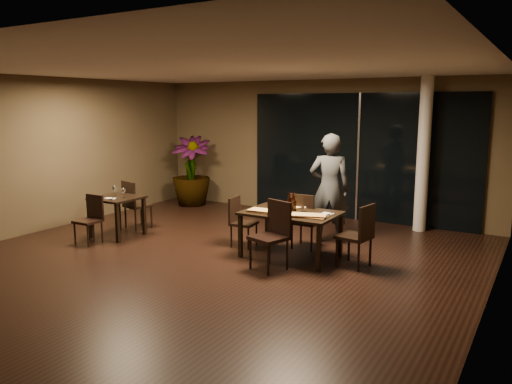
# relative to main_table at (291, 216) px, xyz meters

# --- Properties ---
(ground) EXTENTS (8.00, 8.00, 0.00)m
(ground) POSITION_rel_main_table_xyz_m (-1.00, -0.80, -0.68)
(ground) COLOR black
(ground) RESTS_ON ground
(wall_back) EXTENTS (8.00, 0.10, 3.00)m
(wall_back) POSITION_rel_main_table_xyz_m (-1.00, 3.25, 0.82)
(wall_back) COLOR #4B3D28
(wall_back) RESTS_ON ground
(wall_left) EXTENTS (0.10, 8.00, 3.00)m
(wall_left) POSITION_rel_main_table_xyz_m (-5.05, -0.80, 0.82)
(wall_left) COLOR #4B3D28
(wall_left) RESTS_ON ground
(wall_right) EXTENTS (0.10, 8.00, 3.00)m
(wall_right) POSITION_rel_main_table_xyz_m (3.05, -0.80, 0.82)
(wall_right) COLOR #4B3D28
(wall_right) RESTS_ON ground
(ceiling) EXTENTS (8.00, 8.00, 0.04)m
(ceiling) POSITION_rel_main_table_xyz_m (-1.00, -0.80, 2.34)
(ceiling) COLOR silver
(ceiling) RESTS_ON wall_back
(window_panel) EXTENTS (5.00, 0.06, 2.70)m
(window_panel) POSITION_rel_main_table_xyz_m (0.00, 3.16, 0.67)
(window_panel) COLOR black
(window_panel) RESTS_ON ground
(column) EXTENTS (0.24, 0.24, 3.00)m
(column) POSITION_rel_main_table_xyz_m (1.40, 2.85, 0.82)
(column) COLOR silver
(column) RESTS_ON ground
(main_table) EXTENTS (1.50, 1.00, 0.75)m
(main_table) POSITION_rel_main_table_xyz_m (0.00, 0.00, 0.00)
(main_table) COLOR black
(main_table) RESTS_ON ground
(side_table) EXTENTS (0.80, 0.80, 0.75)m
(side_table) POSITION_rel_main_table_xyz_m (-3.40, -0.50, -0.05)
(side_table) COLOR black
(side_table) RESTS_ON ground
(chair_main_far) EXTENTS (0.46, 0.46, 0.97)m
(chair_main_far) POSITION_rel_main_table_xyz_m (-0.01, 0.52, -0.13)
(chair_main_far) COLOR black
(chair_main_far) RESTS_ON ground
(chair_main_near) EXTENTS (0.60, 0.60, 1.03)m
(chair_main_near) POSITION_rel_main_table_xyz_m (0.04, -0.65, -0.10)
(chair_main_near) COLOR black
(chair_main_near) RESTS_ON ground
(chair_main_left) EXTENTS (0.44, 0.44, 0.87)m
(chair_main_left) POSITION_rel_main_table_xyz_m (-1.06, 0.12, -0.19)
(chair_main_left) COLOR black
(chair_main_left) RESTS_ON ground
(chair_main_right) EXTENTS (0.52, 0.52, 0.98)m
(chair_main_right) POSITION_rel_main_table_xyz_m (1.14, 0.05, -0.13)
(chair_main_right) COLOR black
(chair_main_right) RESTS_ON ground
(chair_side_far) EXTENTS (0.54, 0.54, 0.97)m
(chair_side_far) POSITION_rel_main_table_xyz_m (-3.53, 0.06, -0.13)
(chair_side_far) COLOR black
(chair_side_far) RESTS_ON ground
(chair_side_near) EXTENTS (0.41, 0.41, 0.86)m
(chair_side_near) POSITION_rel_main_table_xyz_m (-3.47, -1.08, -0.19)
(chair_side_near) COLOR black
(chair_side_near) RESTS_ON ground
(diner) EXTENTS (0.78, 0.64, 1.97)m
(diner) POSITION_rel_main_table_xyz_m (0.19, 1.13, 0.31)
(diner) COLOR #2F3234
(diner) RESTS_ON ground
(potted_plant) EXTENTS (1.26, 1.26, 1.70)m
(potted_plant) POSITION_rel_main_table_xyz_m (-4.05, 2.56, 0.17)
(potted_plant) COLOR #25501A
(potted_plant) RESTS_ON ground
(pizza_board_left) EXTENTS (0.55, 0.29, 0.01)m
(pizza_board_left) POSITION_rel_main_table_xyz_m (-0.35, -0.23, 0.08)
(pizza_board_left) COLOR #4B3318
(pizza_board_left) RESTS_ON main_table
(pizza_board_right) EXTENTS (0.59, 0.32, 0.01)m
(pizza_board_right) POSITION_rel_main_table_xyz_m (0.39, -0.18, 0.08)
(pizza_board_right) COLOR #4F3419
(pizza_board_right) RESTS_ON main_table
(oblong_pizza_left) EXTENTS (0.53, 0.27, 0.02)m
(oblong_pizza_left) POSITION_rel_main_table_xyz_m (-0.35, -0.23, 0.10)
(oblong_pizza_left) COLOR #68090B
(oblong_pizza_left) RESTS_ON pizza_board_left
(oblong_pizza_right) EXTENTS (0.57, 0.39, 0.02)m
(oblong_pizza_right) POSITION_rel_main_table_xyz_m (0.39, -0.18, 0.10)
(oblong_pizza_right) COLOR #6A1109
(oblong_pizza_right) RESTS_ON pizza_board_right
(round_pizza) EXTENTS (0.27, 0.27, 0.01)m
(round_pizza) POSITION_rel_main_table_xyz_m (-0.12, 0.34, 0.08)
(round_pizza) COLOR red
(round_pizza) RESTS_ON main_table
(bottle_a) EXTENTS (0.07, 0.07, 0.31)m
(bottle_a) POSITION_rel_main_table_xyz_m (-0.05, 0.03, 0.23)
(bottle_a) COLOR black
(bottle_a) RESTS_ON main_table
(bottle_b) EXTENTS (0.06, 0.06, 0.28)m
(bottle_b) POSITION_rel_main_table_xyz_m (0.06, -0.01, 0.21)
(bottle_b) COLOR black
(bottle_b) RESTS_ON main_table
(bottle_c) EXTENTS (0.07, 0.07, 0.30)m
(bottle_c) POSITION_rel_main_table_xyz_m (-0.03, 0.13, 0.22)
(bottle_c) COLOR black
(bottle_c) RESTS_ON main_table
(tumbler_left) EXTENTS (0.07, 0.07, 0.09)m
(tumbler_left) POSITION_rel_main_table_xyz_m (-0.26, 0.03, 0.12)
(tumbler_left) COLOR white
(tumbler_left) RESTS_ON main_table
(tumbler_right) EXTENTS (0.08, 0.08, 0.10)m
(tumbler_right) POSITION_rel_main_table_xyz_m (0.17, 0.11, 0.12)
(tumbler_right) COLOR white
(tumbler_right) RESTS_ON main_table
(napkin_near) EXTENTS (0.20, 0.14, 0.01)m
(napkin_near) POSITION_rel_main_table_xyz_m (0.57, -0.06, 0.08)
(napkin_near) COLOR white
(napkin_near) RESTS_ON main_table
(napkin_far) EXTENTS (0.20, 0.14, 0.01)m
(napkin_far) POSITION_rel_main_table_xyz_m (0.57, 0.16, 0.08)
(napkin_far) COLOR white
(napkin_far) RESTS_ON main_table
(wine_glass_a) EXTENTS (0.09, 0.09, 0.19)m
(wine_glass_a) POSITION_rel_main_table_xyz_m (-3.50, -0.45, 0.17)
(wine_glass_a) COLOR white
(wine_glass_a) RESTS_ON side_table
(wine_glass_b) EXTENTS (0.08, 0.08, 0.18)m
(wine_glass_b) POSITION_rel_main_table_xyz_m (-3.22, -0.51, 0.16)
(wine_glass_b) COLOR white
(wine_glass_b) RESTS_ON side_table
(side_napkin) EXTENTS (0.21, 0.16, 0.01)m
(side_napkin) POSITION_rel_main_table_xyz_m (-3.36, -0.70, 0.08)
(side_napkin) COLOR white
(side_napkin) RESTS_ON side_table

